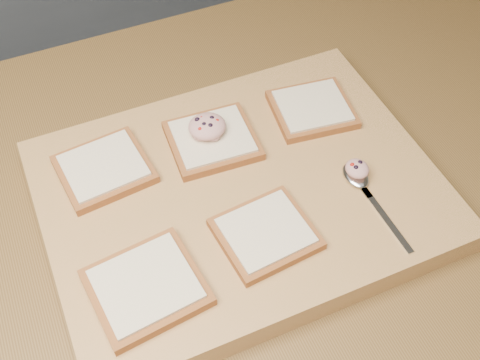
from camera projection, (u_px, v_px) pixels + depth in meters
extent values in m
cube|color=brown|center=(117.00, 236.00, 0.83)|extent=(2.00, 0.80, 0.06)
cube|color=tan|center=(240.00, 195.00, 0.81)|extent=(0.52, 0.39, 0.04)
cube|color=#965226|center=(104.00, 169.00, 0.81)|extent=(0.13, 0.12, 0.01)
cube|color=beige|center=(103.00, 165.00, 0.80)|extent=(0.11, 0.10, 0.00)
cube|color=#965226|center=(212.00, 141.00, 0.84)|extent=(0.12, 0.12, 0.01)
cube|color=beige|center=(212.00, 136.00, 0.83)|extent=(0.11, 0.10, 0.00)
cube|color=#965226|center=(312.00, 109.00, 0.88)|extent=(0.12, 0.12, 0.01)
cube|color=beige|center=(313.00, 106.00, 0.87)|extent=(0.11, 0.10, 0.00)
cube|color=#965226|center=(146.00, 288.00, 0.70)|extent=(0.14, 0.13, 0.01)
cube|color=beige|center=(145.00, 284.00, 0.69)|extent=(0.12, 0.11, 0.00)
cube|color=#965226|center=(266.00, 234.00, 0.74)|extent=(0.12, 0.11, 0.01)
cube|color=beige|center=(266.00, 230.00, 0.74)|extent=(0.11, 0.10, 0.00)
ellipsoid|color=tan|center=(207.00, 126.00, 0.83)|extent=(0.05, 0.05, 0.02)
sphere|color=black|center=(212.00, 118.00, 0.82)|extent=(0.01, 0.01, 0.01)
sphere|color=black|center=(197.00, 120.00, 0.82)|extent=(0.01, 0.01, 0.01)
sphere|color=black|center=(210.00, 126.00, 0.81)|extent=(0.01, 0.01, 0.01)
sphere|color=black|center=(204.00, 125.00, 0.82)|extent=(0.01, 0.01, 0.01)
sphere|color=#A5140C|center=(217.00, 121.00, 0.82)|extent=(0.01, 0.01, 0.01)
sphere|color=#A5140C|center=(202.00, 118.00, 0.83)|extent=(0.01, 0.01, 0.01)
sphere|color=#A5140C|center=(200.00, 129.00, 0.81)|extent=(0.01, 0.01, 0.01)
ellipsoid|color=silver|center=(356.00, 175.00, 0.80)|extent=(0.03, 0.05, 0.01)
cube|color=silver|center=(364.00, 190.00, 0.79)|extent=(0.01, 0.03, 0.00)
cube|color=silver|center=(385.00, 218.00, 0.76)|extent=(0.01, 0.12, 0.00)
ellipsoid|color=tan|center=(357.00, 169.00, 0.79)|extent=(0.03, 0.03, 0.02)
sphere|color=black|center=(360.00, 163.00, 0.79)|extent=(0.01, 0.01, 0.01)
sphere|color=black|center=(356.00, 168.00, 0.78)|extent=(0.01, 0.01, 0.01)
sphere|color=#A5140C|center=(352.00, 165.00, 0.79)|extent=(0.01, 0.01, 0.01)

